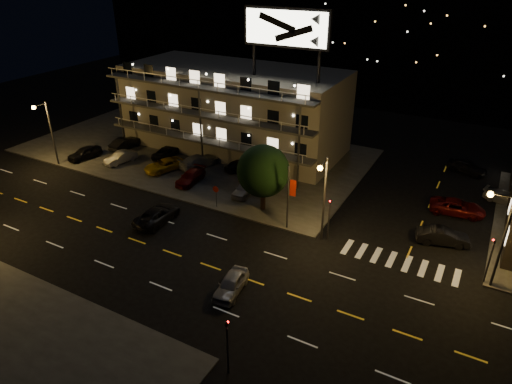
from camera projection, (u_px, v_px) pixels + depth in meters
The scene contains 29 objects.
ground at pixel (191, 260), 38.59m from camera, with size 140.00×140.00×0.00m, color black.
curb_nw at pixel (194, 151), 60.11m from camera, with size 44.00×24.00×0.15m, color #343431.
motel at pixel (235, 109), 58.99m from camera, with size 28.00×13.80×18.10m.
hill_backdrop at pixel (370, 21), 89.42m from camera, with size 120.00×25.00×24.00m.
streetlight_nw at pixel (48, 127), 53.59m from camera, with size 0.44×1.92×8.00m.
streetlight_nc at pixel (323, 192), 38.87m from camera, with size 0.44×1.92×8.00m.
streetlight_ne at pixel (500, 231), 33.34m from camera, with size 1.92×0.44×8.00m.
signal_nw at pixel (329, 215), 40.19m from camera, with size 0.20×0.27×4.60m.
signal_sw at pixel (227, 342), 26.95m from camera, with size 0.20×0.27×4.60m.
signal_ne at pixel (491, 256), 34.65m from camera, with size 0.27×0.20×4.60m.
banner_north at pixel (289, 197), 41.39m from camera, with size 0.83×0.16×6.40m.
stop_sign at pixel (216, 193), 45.77m from camera, with size 0.91×0.11×2.61m.
tree at pixel (263, 172), 44.31m from camera, with size 5.38×5.19×6.78m.
lot_car_0 at pixel (85, 153), 57.30m from camera, with size 1.75×4.35×1.48m, color black.
lot_car_1 at pixel (121, 157), 56.12m from camera, with size 1.46×4.17×1.38m, color gray.
lot_car_2 at pixel (164, 165), 54.06m from camera, with size 2.24×4.86×1.35m, color gold.
lot_car_3 at pixel (191, 177), 51.22m from camera, with size 1.83×4.51×1.31m, color #540C0C.
lot_car_4 at pixel (245, 188), 48.63m from camera, with size 1.59×3.96×1.35m, color gray.
lot_car_5 at pixel (125, 143), 60.17m from camera, with size 1.63×4.68×1.54m, color black.
lot_car_6 at pixel (166, 152), 57.78m from camera, with size 2.10×4.54×1.26m, color black.
lot_car_7 at pixel (199, 161), 55.00m from camera, with size 2.12×5.20×1.51m, color gray.
lot_car_8 at pixel (239, 165), 54.20m from camera, with size 1.54×3.84×1.31m, color black.
lot_car_9 at pixel (252, 171), 52.35m from camera, with size 1.58×4.55×1.50m, color #540C0C.
side_car_0 at pixel (443, 236), 40.43m from camera, with size 1.59×4.56×1.50m, color black.
side_car_1 at pixel (457, 207), 45.20m from camera, with size 2.42×5.26×1.46m, color #540C0C.
side_car_2 at pixel (505, 198), 47.25m from camera, with size 1.71×4.20×1.22m, color gray.
side_car_3 at pixel (467, 167), 53.85m from camera, with size 1.79×4.45×1.52m, color black.
road_car_east at pixel (231, 284), 34.62m from camera, with size 1.65×4.10×1.40m, color gray.
road_car_west at pixel (157, 215), 43.87m from camera, with size 2.42×5.25×1.46m, color black.
Camera 1 is at (20.03, -25.11, 22.82)m, focal length 32.00 mm.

